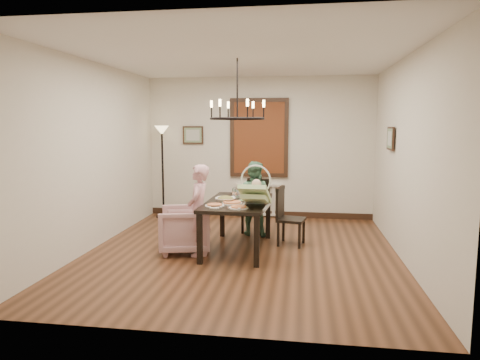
% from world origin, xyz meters
% --- Properties ---
extents(room_shell, '(4.51, 5.00, 2.81)m').
position_xyz_m(room_shell, '(0.00, 0.37, 1.40)').
color(room_shell, brown).
rests_on(room_shell, ground).
extents(dining_table, '(0.93, 1.60, 0.74)m').
position_xyz_m(dining_table, '(-0.08, 0.13, 0.66)').
color(dining_table, black).
rests_on(dining_table, room_shell).
extents(chair_far, '(0.49, 0.49, 0.93)m').
position_xyz_m(chair_far, '(0.06, 1.21, 0.46)').
color(chair_far, black).
rests_on(chair_far, room_shell).
extents(chair_right, '(0.47, 0.47, 0.91)m').
position_xyz_m(chair_right, '(0.71, 0.52, 0.46)').
color(chair_right, black).
rests_on(chair_right, room_shell).
extents(armchair, '(0.88, 0.86, 0.67)m').
position_xyz_m(armchair, '(-0.84, -0.07, 0.33)').
color(armchair, '#C8999F').
rests_on(armchair, room_shell).
extents(elderly_woman, '(0.27, 0.40, 1.08)m').
position_xyz_m(elderly_woman, '(-0.59, -0.19, 0.54)').
color(elderly_woman, '#D1939C').
rests_on(elderly_woman, room_shell).
extents(seated_man, '(0.58, 0.50, 1.04)m').
position_xyz_m(seated_man, '(0.06, 1.05, 0.52)').
color(seated_man, '#4B7E5C').
rests_on(seated_man, room_shell).
extents(baby_bouncer, '(0.48, 0.64, 0.40)m').
position_xyz_m(baby_bouncer, '(0.23, -0.31, 0.94)').
color(baby_bouncer, '#C8EEA4').
rests_on(baby_bouncer, dining_table).
extents(salad_bowl, '(0.35, 0.35, 0.09)m').
position_xyz_m(salad_bowl, '(-0.24, -0.00, 0.78)').
color(salad_bowl, white).
rests_on(salad_bowl, dining_table).
extents(pizza_platter, '(0.29, 0.29, 0.04)m').
position_xyz_m(pizza_platter, '(-0.12, -0.13, 0.76)').
color(pizza_platter, tan).
rests_on(pizza_platter, dining_table).
extents(drinking_glass, '(0.08, 0.08, 0.16)m').
position_xyz_m(drinking_glass, '(-0.12, 0.31, 0.82)').
color(drinking_glass, silver).
rests_on(drinking_glass, dining_table).
extents(window_blinds, '(1.00, 0.03, 1.40)m').
position_xyz_m(window_blinds, '(0.00, 2.46, 1.60)').
color(window_blinds, maroon).
rests_on(window_blinds, room_shell).
extents(radiator, '(0.92, 0.12, 0.62)m').
position_xyz_m(radiator, '(0.00, 2.48, 0.35)').
color(radiator, silver).
rests_on(radiator, room_shell).
extents(picture_back, '(0.42, 0.03, 0.36)m').
position_xyz_m(picture_back, '(-1.35, 2.47, 1.65)').
color(picture_back, black).
rests_on(picture_back, room_shell).
extents(picture_right, '(0.03, 0.42, 0.36)m').
position_xyz_m(picture_right, '(2.21, 0.90, 1.65)').
color(picture_right, black).
rests_on(picture_right, room_shell).
extents(floor_lamp, '(0.30, 0.30, 1.80)m').
position_xyz_m(floor_lamp, '(-1.90, 2.15, 0.90)').
color(floor_lamp, black).
rests_on(floor_lamp, room_shell).
extents(chandelier, '(0.80, 0.80, 0.04)m').
position_xyz_m(chandelier, '(-0.08, 0.13, 1.95)').
color(chandelier, black).
rests_on(chandelier, room_shell).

